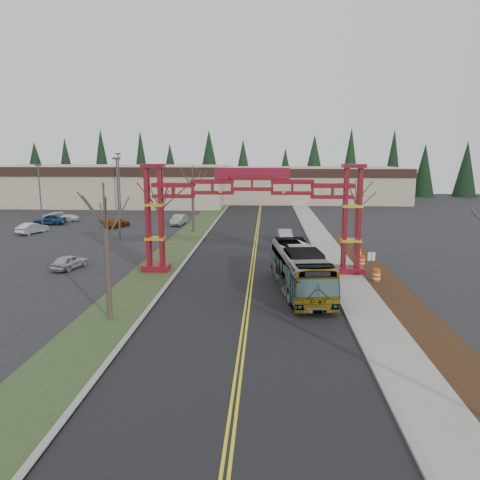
# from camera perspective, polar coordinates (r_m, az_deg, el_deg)

# --- Properties ---
(ground) EXTENTS (200.00, 200.00, 0.00)m
(ground) POSITION_cam_1_polar(r_m,az_deg,el_deg) (21.85, -0.16, -15.76)
(ground) COLOR black
(ground) RESTS_ON ground
(road) EXTENTS (12.00, 110.00, 0.02)m
(road) POSITION_cam_1_polar(r_m,az_deg,el_deg) (45.62, 1.73, -1.80)
(road) COLOR black
(road) RESTS_ON ground
(lane_line_left) EXTENTS (0.12, 100.00, 0.01)m
(lane_line_left) POSITION_cam_1_polar(r_m,az_deg,el_deg) (45.62, 1.58, -1.78)
(lane_line_left) COLOR yellow
(lane_line_left) RESTS_ON road
(lane_line_right) EXTENTS (0.12, 100.00, 0.01)m
(lane_line_right) POSITION_cam_1_polar(r_m,az_deg,el_deg) (45.61, 1.88, -1.79)
(lane_line_right) COLOR yellow
(lane_line_right) RESTS_ON road
(curb_right) EXTENTS (0.30, 110.00, 0.15)m
(curb_right) POSITION_cam_1_polar(r_m,az_deg,el_deg) (45.86, 9.44, -1.79)
(curb_right) COLOR gray
(curb_right) RESTS_ON ground
(sidewalk_right) EXTENTS (2.60, 110.00, 0.14)m
(sidewalk_right) POSITION_cam_1_polar(r_m,az_deg,el_deg) (46.04, 11.23, -1.81)
(sidewalk_right) COLOR gray
(sidewalk_right) RESTS_ON ground
(landscape_strip) EXTENTS (2.60, 50.00, 0.12)m
(landscape_strip) POSITION_cam_1_polar(r_m,az_deg,el_deg) (32.37, 19.47, -7.43)
(landscape_strip) COLOR black
(landscape_strip) RESTS_ON ground
(grass_median) EXTENTS (4.00, 110.00, 0.08)m
(grass_median) POSITION_cam_1_polar(r_m,az_deg,el_deg) (46.51, -8.18, -1.63)
(grass_median) COLOR #2B4120
(grass_median) RESTS_ON ground
(curb_left) EXTENTS (0.30, 110.00, 0.15)m
(curb_left) POSITION_cam_1_polar(r_m,az_deg,el_deg) (46.18, -5.92, -1.62)
(curb_left) COLOR gray
(curb_left) RESTS_ON ground
(gateway_arch) EXTENTS (18.20, 1.60, 8.90)m
(gateway_arch) POSITION_cam_1_polar(r_m,az_deg,el_deg) (37.78, 1.48, 4.83)
(gateway_arch) COLOR #590B15
(gateway_arch) RESTS_ON ground
(retail_building_west) EXTENTS (46.00, 22.30, 7.50)m
(retail_building_west) POSITION_cam_1_polar(r_m,az_deg,el_deg) (96.88, -15.60, 6.51)
(retail_building_west) COLOR #B8A78D
(retail_building_west) RESTS_ON ground
(retail_building_east) EXTENTS (38.00, 20.30, 7.00)m
(retail_building_east) POSITION_cam_1_polar(r_m,az_deg,el_deg) (100.11, 8.39, 6.75)
(retail_building_east) COLOR #B8A78D
(retail_building_east) RESTS_ON ground
(conifer_treeline) EXTENTS (116.10, 5.60, 13.00)m
(conifer_treeline) POSITION_cam_1_polar(r_m,az_deg,el_deg) (111.63, 2.84, 8.74)
(conifer_treeline) COLOR black
(conifer_treeline) RESTS_ON ground
(transit_bus) EXTENTS (4.01, 11.70, 3.19)m
(transit_bus) POSITION_cam_1_polar(r_m,az_deg,el_deg) (33.43, 7.33, -3.61)
(transit_bus) COLOR #B9BDC1
(transit_bus) RESTS_ON ground
(silver_sedan) EXTENTS (1.80, 4.36, 1.40)m
(silver_sedan) POSITION_cam_1_polar(r_m,az_deg,el_deg) (52.30, 5.51, 0.50)
(silver_sedan) COLOR #A5A8AD
(silver_sedan) RESTS_ON ground
(parked_car_near_a) EXTENTS (2.42, 3.90, 1.24)m
(parked_car_near_a) POSITION_cam_1_polar(r_m,az_deg,el_deg) (42.47, -20.09, -2.51)
(parked_car_near_a) COLOR silver
(parked_car_near_a) RESTS_ON ground
(parked_car_near_b) EXTENTS (2.67, 4.37, 1.36)m
(parked_car_near_b) POSITION_cam_1_polar(r_m,az_deg,el_deg) (63.21, -24.00, 1.33)
(parked_car_near_b) COLOR silver
(parked_car_near_b) RESTS_ON ground
(parked_car_mid_a) EXTENTS (3.16, 4.57, 1.23)m
(parked_car_mid_a) POSITION_cam_1_polar(r_m,az_deg,el_deg) (65.03, -14.80, 2.05)
(parked_car_mid_a) COLOR #8B4013
(parked_car_mid_a) RESTS_ON ground
(parked_car_mid_b) EXTENTS (4.59, 2.58, 1.47)m
(parked_car_mid_b) POSITION_cam_1_polar(r_m,az_deg,el_deg) (70.22, -22.23, 2.32)
(parked_car_mid_b) COLOR navy
(parked_car_mid_b) RESTS_ON ground
(parked_car_far_a) EXTENTS (1.92, 4.44, 1.42)m
(parked_car_far_a) POSITION_cam_1_polar(r_m,az_deg,el_deg) (65.49, -7.47, 2.45)
(parked_car_far_a) COLOR #9B9DA2
(parked_car_far_a) RESTS_ON ground
(parked_car_far_b) EXTENTS (5.25, 3.07, 1.37)m
(parked_car_far_b) POSITION_cam_1_polar(r_m,az_deg,el_deg) (73.19, -20.95, 2.66)
(parked_car_far_b) COLOR white
(parked_car_far_b) RESTS_ON ground
(bare_tree_median_near) EXTENTS (3.24, 3.24, 8.08)m
(bare_tree_median_near) POSITION_cam_1_polar(r_m,az_deg,el_deg) (27.69, -16.13, 2.24)
(bare_tree_median_near) COLOR #382D26
(bare_tree_median_near) RESTS_ON ground
(bare_tree_median_mid) EXTENTS (3.51, 3.51, 8.04)m
(bare_tree_median_mid) POSITION_cam_1_polar(r_m,az_deg,el_deg) (40.91, -9.73, 4.71)
(bare_tree_median_mid) COLOR #382D26
(bare_tree_median_mid) RESTS_ON ground
(bare_tree_median_far) EXTENTS (3.43, 3.43, 8.32)m
(bare_tree_median_far) POSITION_cam_1_polar(r_m,az_deg,el_deg) (58.47, -5.80, 6.77)
(bare_tree_median_far) COLOR #382D26
(bare_tree_median_far) RESTS_ON ground
(bare_tree_right_far) EXTENTS (3.12, 3.12, 7.34)m
(bare_tree_right_far) POSITION_cam_1_polar(r_m,az_deg,el_deg) (47.41, 14.04, 4.76)
(bare_tree_right_far) COLOR #382D26
(bare_tree_right_far) RESTS_ON ground
(light_pole_near) EXTENTS (0.81, 0.40, 9.34)m
(light_pole_near) POSITION_cam_1_polar(r_m,az_deg,el_deg) (54.97, -14.65, 5.62)
(light_pole_near) COLOR #3F3F44
(light_pole_near) RESTS_ON ground
(light_pole_mid) EXTENTS (0.73, 0.36, 8.38)m
(light_pole_mid) POSITION_cam_1_polar(r_m,az_deg,el_deg) (68.40, -23.21, 5.53)
(light_pole_mid) COLOR #3F3F44
(light_pole_mid) RESTS_ON ground
(light_pole_far) EXTENTS (0.86, 0.43, 9.92)m
(light_pole_far) POSITION_cam_1_polar(r_m,az_deg,el_deg) (82.33, -14.51, 7.33)
(light_pole_far) COLOR #3F3F44
(light_pole_far) RESTS_ON ground
(street_sign) EXTENTS (0.54, 0.11, 2.37)m
(street_sign) POSITION_cam_1_polar(r_m,az_deg,el_deg) (36.77, 15.71, -2.46)
(street_sign) COLOR #3F3F44
(street_sign) RESTS_ON ground
(barrel_south) EXTENTS (0.58, 0.58, 1.07)m
(barrel_south) POSITION_cam_1_polar(r_m,az_deg,el_deg) (37.12, 16.31, -4.23)
(barrel_south) COLOR #DC4D0C
(barrel_south) RESTS_ON ground
(barrel_mid) EXTENTS (0.54, 0.54, 1.00)m
(barrel_mid) POSITION_cam_1_polar(r_m,az_deg,el_deg) (42.04, 14.61, -2.51)
(barrel_mid) COLOR #DC4D0C
(barrel_mid) RESTS_ON ground
(barrel_north) EXTENTS (0.56, 0.56, 1.03)m
(barrel_north) POSITION_cam_1_polar(r_m,az_deg,el_deg) (44.66, 14.24, -1.72)
(barrel_north) COLOR #DC4D0C
(barrel_north) RESTS_ON ground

